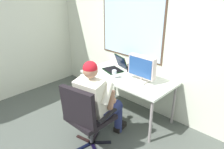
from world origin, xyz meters
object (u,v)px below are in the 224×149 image
laptop (117,66)px  office_chair (85,114)px  desk (128,79)px  wine_glass (114,73)px  desk_speaker (131,68)px  crt_monitor (142,67)px  person_seated (97,99)px

laptop → office_chair: bearing=-67.7°
desk → wine_glass: (-0.11, -0.21, 0.15)m
office_chair → laptop: (-0.45, 1.10, 0.24)m
desk → office_chair: size_ratio=1.54×
desk_speaker → crt_monitor: bearing=-26.8°
office_chair → crt_monitor: size_ratio=2.16×
person_seated → laptop: 0.94m
desk → desk_speaker: desk_speaker is taller
person_seated → wine_glass: (-0.19, 0.55, 0.17)m
laptop → desk: bearing=-13.7°
wine_glass → desk: bearing=63.0°
office_chair → desk_speaker: 1.23m
desk → desk_speaker: size_ratio=10.28×
office_chair → desk_speaker: (-0.21, 1.19, 0.25)m
crt_monitor → laptop: bearing=172.1°
crt_monitor → wine_glass: (-0.37, -0.21, -0.13)m
office_chair → desk: bearing=97.1°
person_seated → crt_monitor: 0.83m
office_chair → wine_glass: bearing=106.2°
wine_glass → crt_monitor: bearing=29.3°
crt_monitor → laptop: crt_monitor is taller
wine_glass → person_seated: bearing=-70.6°
desk → crt_monitor: bearing=-0.7°
desk → laptop: size_ratio=3.54×
desk → desk_speaker: 0.23m
desk_speaker → office_chair: bearing=-80.1°
office_chair → wine_glass: office_chair is taller
desk → laptop: 0.35m
desk → crt_monitor: 0.38m
desk → office_chair: (0.13, -1.02, -0.12)m
person_seated → desk: bearing=96.5°
person_seated → laptop: (-0.41, 0.84, 0.14)m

